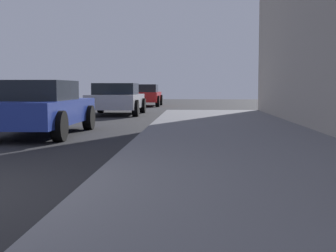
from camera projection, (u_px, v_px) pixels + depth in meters
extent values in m
cube|color=slate|center=(287.00, 199.00, 4.52)|extent=(4.00, 32.00, 0.15)
cube|color=#233899|center=(40.00, 112.00, 11.31)|extent=(1.70, 4.37, 0.55)
cube|color=black|center=(36.00, 90.00, 11.05)|extent=(1.50, 1.97, 0.45)
cylinder|color=black|center=(25.00, 117.00, 12.77)|extent=(0.22, 0.64, 0.64)
cylinder|color=black|center=(89.00, 118.00, 12.68)|extent=(0.22, 0.64, 0.64)
cylinder|color=black|center=(59.00, 126.00, 9.89)|extent=(0.22, 0.64, 0.64)
cube|color=#B7B7BF|center=(117.00, 101.00, 19.61)|extent=(1.85, 4.09, 0.55)
cube|color=black|center=(116.00, 89.00, 19.37)|extent=(1.62, 1.84, 0.45)
cylinder|color=black|center=(101.00, 105.00, 20.98)|extent=(0.22, 0.64, 0.64)
cylinder|color=black|center=(143.00, 106.00, 20.89)|extent=(0.22, 0.64, 0.64)
cylinder|color=black|center=(87.00, 108.00, 18.38)|extent=(0.22, 0.64, 0.64)
cylinder|color=black|center=(136.00, 108.00, 18.28)|extent=(0.22, 0.64, 0.64)
cube|color=red|center=(144.00, 97.00, 28.48)|extent=(1.83, 4.01, 0.55)
cube|color=black|center=(143.00, 88.00, 28.24)|extent=(1.61, 1.80, 0.45)
cylinder|color=black|center=(131.00, 100.00, 29.82)|extent=(0.22, 0.64, 0.64)
cylinder|color=black|center=(161.00, 100.00, 29.73)|extent=(0.22, 0.64, 0.64)
cylinder|color=black|center=(125.00, 101.00, 27.26)|extent=(0.22, 0.64, 0.64)
cylinder|color=black|center=(158.00, 101.00, 27.17)|extent=(0.22, 0.64, 0.64)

